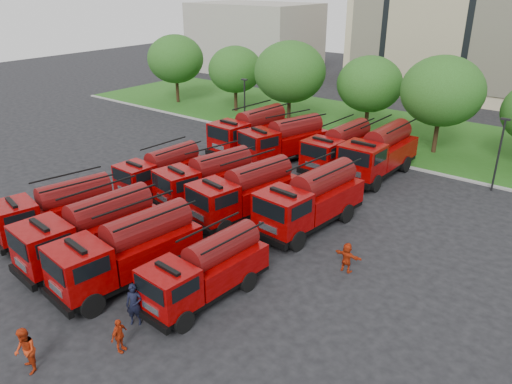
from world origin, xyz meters
TOP-DOWN VIEW (x-y plane):
  - ground at (0.00, 0.00)m, footprint 140.00×140.00m
  - lawn at (0.00, 26.00)m, footprint 70.00×16.00m
  - curb at (0.00, 17.90)m, footprint 70.00×0.30m
  - side_building at (-30.00, 44.00)m, footprint 18.00×12.00m
  - tree_0 at (-24.00, 22.00)m, footprint 6.30×6.30m
  - tree_1 at (-16.00, 23.00)m, footprint 5.71×5.71m
  - tree_2 at (-8.00, 21.50)m, footprint 6.72×6.72m
  - tree_3 at (-1.00, 24.00)m, footprint 5.88×5.88m
  - tree_4 at (6.00, 22.50)m, footprint 6.55×6.55m
  - lamp_post_0 at (-10.00, 17.20)m, footprint 0.60×0.25m
  - lamp_post_1 at (12.00, 17.20)m, footprint 0.60×0.25m
  - fire_truck_0 at (-5.64, -4.73)m, footprint 3.69×7.10m
  - fire_truck_1 at (-1.80, -5.21)m, footprint 3.31×7.65m
  - fire_truck_2 at (1.30, -5.32)m, footprint 3.39×7.63m
  - fire_truck_3 at (5.12, -4.02)m, footprint 2.67×6.55m
  - fire_truck_4 at (-5.84, 3.18)m, footprint 2.60×6.55m
  - fire_truck_5 at (-2.19, 3.87)m, footprint 3.67×7.30m
  - fire_truck_6 at (1.20, 3.52)m, footprint 3.66×7.56m
  - fire_truck_7 at (5.01, 4.90)m, footprint 3.32×7.79m
  - fire_truck_8 at (-6.29, 13.49)m, footprint 3.29×7.94m
  - fire_truck_9 at (-2.76, 13.28)m, footprint 4.44×7.90m
  - fire_truck_10 at (1.49, 14.52)m, footprint 2.90×7.39m
  - fire_truck_11 at (4.51, 14.95)m, footprint 3.06×8.00m
  - firefighter_0 at (4.05, -7.29)m, footprint 0.88×0.84m
  - firefighter_1 at (3.11, -11.58)m, footprint 1.03×0.75m
  - firefighter_2 at (4.91, -8.77)m, footprint 0.68×0.96m
  - firefighter_3 at (4.94, -3.88)m, footprint 1.18×0.76m
  - firefighter_4 at (-6.46, 1.46)m, footprint 1.07×0.84m
  - firefighter_5 at (9.07, 1.88)m, footprint 1.47×0.65m

SIDE VIEW (x-z plane):
  - ground at x=0.00m, z-range 0.00..0.00m
  - firefighter_0 at x=4.05m, z-range -0.97..0.97m
  - firefighter_1 at x=3.11m, z-range -0.95..0.95m
  - firefighter_2 at x=4.91m, z-range -0.74..0.74m
  - firefighter_3 at x=4.94m, z-range -0.84..0.84m
  - firefighter_4 at x=-6.46m, z-range -0.96..0.96m
  - firefighter_5 at x=9.07m, z-range -0.79..0.79m
  - lawn at x=0.00m, z-range 0.00..0.12m
  - curb at x=0.00m, z-range 0.00..0.14m
  - fire_truck_3 at x=5.12m, z-range 0.01..2.93m
  - fire_truck_4 at x=-5.84m, z-range 0.01..2.95m
  - fire_truck_0 at x=-5.64m, z-range 0.01..3.09m
  - fire_truck_5 at x=-2.19m, z-range 0.01..3.18m
  - fire_truck_6 at x=1.20m, z-range 0.01..3.31m
  - fire_truck_10 at x=1.49m, z-range 0.01..3.33m
  - fire_truck_2 at x=1.30m, z-range 0.01..3.37m
  - fire_truck_1 at x=-1.80m, z-range 0.01..3.39m
  - fire_truck_9 at x=-2.76m, z-range 0.01..3.42m
  - fire_truck_7 at x=5.01m, z-range 0.01..3.46m
  - fire_truck_8 at x=-6.29m, z-range 0.01..3.55m
  - fire_truck_11 at x=4.51m, z-range 0.01..3.62m
  - lamp_post_0 at x=-10.00m, z-range 0.34..5.45m
  - lamp_post_1 at x=12.00m, z-range 0.34..5.45m
  - tree_1 at x=-16.00m, z-range 1.06..8.04m
  - tree_3 at x=-1.00m, z-range 1.09..8.28m
  - side_building at x=-30.00m, z-range 0.00..10.00m
  - tree_0 at x=-24.00m, z-range 1.17..8.87m
  - tree_4 at x=6.00m, z-range 1.21..9.23m
  - tree_2 at x=-8.00m, z-range 1.25..9.46m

